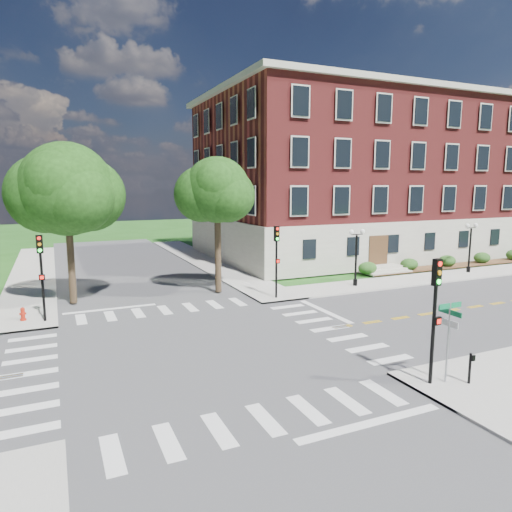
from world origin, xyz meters
name	(u,v)px	position (x,y,z in m)	size (l,w,h in m)	color
ground	(200,348)	(0.00, 0.00, 0.00)	(160.00, 160.00, 0.00)	#1C4B15
road_ew	(200,348)	(0.00, 0.00, 0.01)	(90.00, 12.00, 0.01)	#3D3D3F
road_ns	(200,348)	(0.00, 0.00, 0.01)	(12.00, 90.00, 0.01)	#3D3D3F
sidewalk_ne	(312,269)	(15.38, 15.38, 0.06)	(34.00, 34.00, 0.12)	#9E9B93
crosswalk_east	(330,329)	(7.20, 0.00, 0.00)	(2.20, 10.20, 0.02)	silver
stop_bar_east	(325,311)	(8.80, 3.00, 0.00)	(0.40, 5.50, 0.00)	silver
main_building	(350,178)	(24.00, 21.99, 8.34)	(30.60, 22.40, 16.50)	#A5A091
shrub_row	(447,268)	(27.00, 10.80, 0.00)	(18.00, 2.00, 1.30)	#1C4416
tree_c	(67,190)	(-5.02, 10.97, 7.30)	(5.77, 5.77, 10.09)	#2E2317
tree_d	(217,191)	(4.48, 10.05, 7.20)	(4.52, 4.52, 9.39)	#2E2317
traffic_signal_se	(435,305)	(6.82, -7.49, 3.19)	(0.35, 0.39, 4.80)	black
traffic_signal_ne	(277,252)	(7.45, 6.86, 3.19)	(0.33, 0.36, 4.80)	black
traffic_signal_nw	(41,266)	(-6.65, 7.36, 3.19)	(0.35, 0.39, 4.80)	black
twin_lamp_west	(356,254)	(14.51, 7.74, 2.52)	(1.36, 0.36, 4.23)	black
twin_lamp_east	(470,245)	(26.64, 8.11, 2.52)	(1.36, 0.36, 4.23)	black
street_sign_pole	(449,327)	(7.47, -7.60, 2.31)	(1.10, 1.10, 3.10)	gray
push_button_post	(470,367)	(8.15, -8.11, 0.80)	(0.14, 0.21, 1.20)	black
fire_hydrant	(23,314)	(-7.77, 7.96, 0.46)	(0.35, 0.35, 0.75)	#A51D0C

